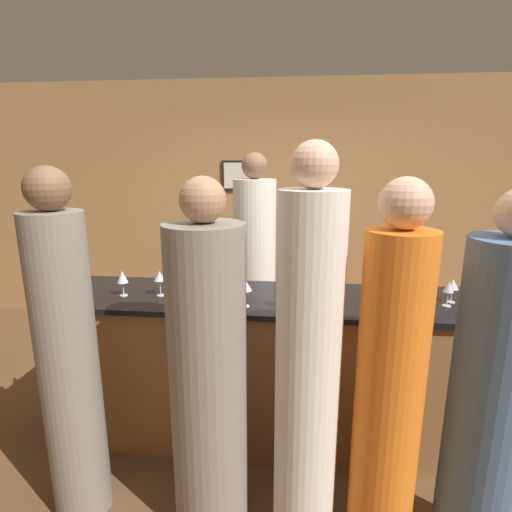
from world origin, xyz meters
TOP-DOWN VIEW (x-y plane):
  - ground_plane at (0.00, 0.00)m, footprint 14.00×14.00m
  - back_wall at (-0.00, 2.18)m, footprint 8.00×0.08m
  - bar_counter at (0.00, 0.00)m, footprint 2.76×0.69m
  - bartender at (-0.14, 0.78)m, footprint 0.35×0.35m
  - guest_0 at (-0.21, -0.71)m, footprint 0.39×0.39m
  - guest_1 at (0.67, -0.75)m, footprint 0.32×0.32m
  - guest_2 at (0.28, -0.73)m, footprint 0.32×0.32m
  - guest_3 at (-0.96, -0.71)m, footprint 0.30×0.30m
  - guest_4 at (1.12, -0.79)m, footprint 0.38×0.38m
  - wine_bottle_0 at (-0.31, 0.05)m, footprint 0.07×0.07m
  - wine_bottle_1 at (-1.21, -0.23)m, footprint 0.07×0.07m
  - wine_glass_0 at (1.15, -0.06)m, footprint 0.06×0.06m
  - wine_glass_1 at (0.14, -0.18)m, footprint 0.06×0.06m
  - wine_glass_2 at (-0.68, -0.06)m, footprint 0.08×0.08m
  - wine_glass_3 at (-0.92, -0.08)m, footprint 0.07×0.07m
  - wine_glass_4 at (1.20, 0.01)m, footprint 0.07×0.07m
  - wine_glass_5 at (0.80, -0.27)m, footprint 0.07×0.07m
  - wine_glass_6 at (-0.42, 0.02)m, footprint 0.06×0.06m
  - wine_glass_7 at (-0.09, -0.20)m, footprint 0.08×0.08m

SIDE VIEW (x-z plane):
  - ground_plane at x=0.00m, z-range 0.00..0.00m
  - bar_counter at x=0.00m, z-range 0.00..1.05m
  - guest_4 at x=1.12m, z-range -0.07..1.76m
  - guest_0 at x=-0.21m, z-range -0.07..1.79m
  - guest_1 at x=0.67m, z-range -0.05..1.81m
  - guest_3 at x=-0.96m, z-range -0.05..1.85m
  - bartender at x=-0.14m, z-range -0.07..1.92m
  - guest_2 at x=0.28m, z-range -0.06..1.96m
  - wine_bottle_1 at x=-1.21m, z-range 1.02..1.28m
  - wine_bottle_0 at x=-0.31m, z-range 1.02..1.28m
  - wine_glass_4 at x=1.20m, z-range 1.09..1.24m
  - wine_glass_0 at x=1.15m, z-range 1.09..1.24m
  - wine_glass_5 at x=0.80m, z-range 1.09..1.25m
  - wine_glass_6 at x=-0.42m, z-range 1.09..1.25m
  - wine_glass_1 at x=0.14m, z-range 1.09..1.26m
  - wine_glass_3 at x=-0.92m, z-range 1.09..1.26m
  - wine_glass_2 at x=-0.68m, z-range 1.09..1.26m
  - wine_glass_7 at x=-0.09m, z-range 1.10..1.27m
  - back_wall at x=0.00m, z-range 0.00..2.80m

